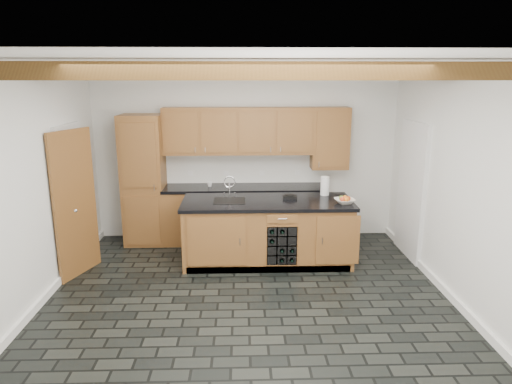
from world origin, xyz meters
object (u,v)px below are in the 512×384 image
island (268,231)px  kitchen_scale (290,197)px  paper_towel (325,186)px  fruit_bowl (345,201)px

island → kitchen_scale: bearing=19.8°
kitchen_scale → paper_towel: bearing=21.7°
island → paper_towel: (0.88, 0.32, 0.61)m
fruit_bowl → paper_towel: paper_towel is taller
fruit_bowl → paper_towel: 0.54m
paper_towel → kitchen_scale: bearing=-160.1°
island → fruit_bowl: fruit_bowl is taller
kitchen_scale → fruit_bowl: fruit_bowl is taller
fruit_bowl → paper_towel: bearing=111.7°
island → paper_towel: 1.11m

